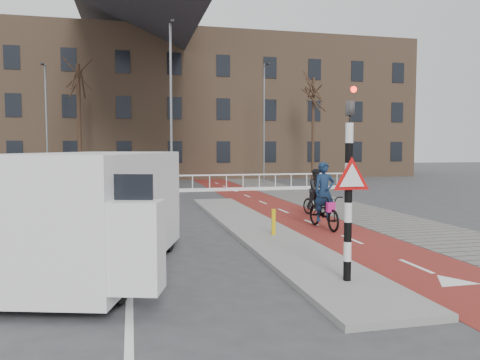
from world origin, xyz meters
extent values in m
plane|color=#38383A|center=(0.00, 0.00, 0.00)|extent=(120.00, 120.00, 0.00)
cube|color=maroon|center=(1.50, 10.00, 0.01)|extent=(2.50, 60.00, 0.01)
cube|color=slate|center=(4.30, 10.00, 0.01)|extent=(3.00, 60.00, 0.01)
cube|color=gray|center=(-0.70, 4.00, 0.06)|extent=(1.80, 16.00, 0.12)
cylinder|color=black|center=(-0.60, -2.00, 1.56)|extent=(0.14, 0.14, 2.88)
imported|color=black|center=(-0.60, -2.00, 3.40)|extent=(0.13, 0.16, 0.80)
cylinder|color=#FF0C05|center=(-0.60, -2.14, 3.58)|extent=(0.11, 0.02, 0.11)
cylinder|color=#DCB60C|center=(-0.59, 2.59, 0.48)|extent=(0.12, 0.12, 0.73)
imported|color=black|center=(1.45, 3.82, 0.54)|extent=(0.79, 2.05, 1.06)
imported|color=#112440|center=(1.45, 3.82, 1.18)|extent=(0.69, 0.47, 1.85)
cube|color=#C11B76|center=(1.43, 3.27, 0.75)|extent=(0.25, 0.17, 0.30)
imported|color=black|center=(2.27, 6.40, 0.49)|extent=(0.90, 1.67, 0.97)
imported|color=black|center=(2.27, 6.40, 1.01)|extent=(0.87, 0.76, 1.52)
cube|color=white|center=(-5.11, 0.13, 1.31)|extent=(3.79, 6.11, 2.28)
cube|color=#1F9222|center=(-6.26, 0.13, 1.21)|extent=(1.05, 3.51, 0.55)
cube|color=#1F9222|center=(-3.96, 0.13, 1.21)|extent=(1.05, 3.51, 0.55)
cube|color=black|center=(-5.11, -2.37, 1.71)|extent=(1.98, 0.63, 0.90)
cylinder|color=black|center=(-6.58, -1.46, 0.40)|extent=(0.50, 0.85, 0.80)
cylinder|color=black|center=(-4.72, -2.00, 0.40)|extent=(0.50, 0.85, 0.80)
cylinder|color=black|center=(-5.49, 2.26, 0.40)|extent=(0.50, 0.85, 0.80)
cylinder|color=black|center=(-3.63, 1.72, 0.40)|extent=(0.50, 0.85, 0.80)
cube|color=silver|center=(-5.00, 17.00, 0.95)|extent=(28.00, 0.08, 0.08)
cube|color=silver|center=(-5.00, 17.00, 0.10)|extent=(28.00, 0.10, 0.20)
cube|color=#7F6047|center=(-3.00, 32.00, 6.00)|extent=(46.00, 10.00, 12.00)
cylinder|color=black|center=(-7.80, 23.55, 4.07)|extent=(0.28, 0.28, 8.14)
cylinder|color=black|center=(8.95, 23.36, 3.88)|extent=(0.21, 0.21, 7.76)
cylinder|color=slate|center=(-2.49, 13.44, 4.27)|extent=(0.12, 0.12, 8.53)
cylinder|color=slate|center=(-9.62, 22.04, 3.89)|extent=(0.12, 0.12, 7.78)
cylinder|color=slate|center=(5.08, 23.25, 4.29)|extent=(0.12, 0.12, 8.59)
camera|label=1|loc=(-4.44, -9.77, 2.56)|focal=35.00mm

